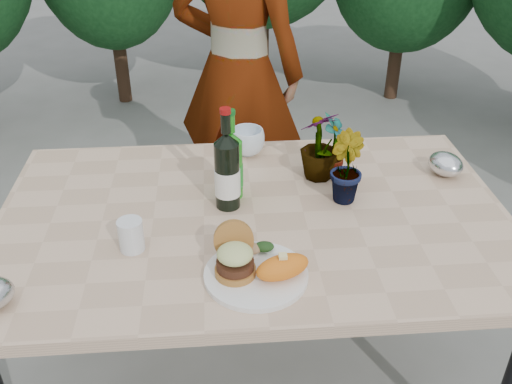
{
  "coord_description": "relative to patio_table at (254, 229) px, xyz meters",
  "views": [
    {
      "loc": [
        -0.11,
        -1.48,
        1.75
      ],
      "look_at": [
        0.0,
        -0.08,
        0.88
      ],
      "focal_mm": 40.0,
      "sensor_mm": 36.0,
      "label": 1
    }
  ],
  "objects": [
    {
      "name": "ground",
      "position": [
        0.0,
        0.0,
        -0.69
      ],
      "size": [
        80.0,
        80.0,
        0.0
      ],
      "primitive_type": "plane",
      "color": "slate",
      "rests_on": "ground"
    },
    {
      "name": "patio_table",
      "position": [
        0.0,
        0.0,
        0.0
      ],
      "size": [
        1.6,
        1.0,
        0.75
      ],
      "color": "#CEAA89",
      "rests_on": "ground"
    },
    {
      "name": "dinner_plate",
      "position": [
        -0.02,
        -0.3,
        0.06
      ],
      "size": [
        0.28,
        0.28,
        0.01
      ],
      "primitive_type": "cylinder",
      "color": "white",
      "rests_on": "patio_table"
    },
    {
      "name": "burger_stack",
      "position": [
        -0.07,
        -0.28,
        0.12
      ],
      "size": [
        0.11,
        0.16,
        0.11
      ],
      "color": "#B7722D",
      "rests_on": "dinner_plate"
    },
    {
      "name": "sweet_potato",
      "position": [
        0.05,
        -0.32,
        0.1
      ],
      "size": [
        0.17,
        0.12,
        0.06
      ],
      "primitive_type": "ellipsoid",
      "rotation": [
        0.0,
        0.0,
        0.35
      ],
      "color": "orange",
      "rests_on": "dinner_plate"
    },
    {
      "name": "grilled_veg",
      "position": [
        -0.0,
        -0.21,
        0.09
      ],
      "size": [
        0.08,
        0.05,
        0.03
      ],
      "color": "olive",
      "rests_on": "dinner_plate"
    },
    {
      "name": "wine_bottle",
      "position": [
        -0.08,
        0.05,
        0.18
      ],
      "size": [
        0.08,
        0.08,
        0.34
      ],
      "rotation": [
        0.0,
        0.0,
        -0.4
      ],
      "color": "black",
      "rests_on": "patio_table"
    },
    {
      "name": "sparkling_water",
      "position": [
        -0.06,
        0.12,
        0.17
      ],
      "size": [
        0.07,
        0.07,
        0.3
      ],
      "rotation": [
        0.0,
        0.0,
        -0.02
      ],
      "color": "#1C8718",
      "rests_on": "patio_table"
    },
    {
      "name": "plastic_cup",
      "position": [
        -0.36,
        -0.15,
        0.1
      ],
      "size": [
        0.07,
        0.07,
        0.09
      ],
      "primitive_type": "cylinder",
      "color": "silver",
      "rests_on": "patio_table"
    },
    {
      "name": "seedling_left",
      "position": [
        0.29,
        0.22,
        0.17
      ],
      "size": [
        0.13,
        0.15,
        0.23
      ],
      "primitive_type": "imported",
      "rotation": [
        0.0,
        0.0,
        1.02
      ],
      "color": "#285A1E",
      "rests_on": "patio_table"
    },
    {
      "name": "seedling_mid",
      "position": [
        0.29,
        0.07,
        0.17
      ],
      "size": [
        0.13,
        0.14,
        0.23
      ],
      "primitive_type": "imported",
      "rotation": [
        0.0,
        0.0,
        1.78
      ],
      "color": "#1C501B",
      "rests_on": "patio_table"
    },
    {
      "name": "seedling_right",
      "position": [
        0.24,
        0.22,
        0.18
      ],
      "size": [
        0.19,
        0.19,
        0.24
      ],
      "primitive_type": "imported",
      "rotation": [
        0.0,
        0.0,
        3.67
      ],
      "color": "#23551D",
      "rests_on": "patio_table"
    },
    {
      "name": "blue_bowl",
      "position": [
        0.01,
        0.4,
        0.11
      ],
      "size": [
        0.14,
        0.14,
        0.1
      ],
      "primitive_type": "imported",
      "rotation": [
        0.0,
        0.0,
        0.14
      ],
      "color": "silver",
      "rests_on": "patio_table"
    },
    {
      "name": "foil_packet_right",
      "position": [
        0.68,
        0.2,
        0.1
      ],
      "size": [
        0.15,
        0.16,
        0.08
      ],
      "primitive_type": "ellipsoid",
      "rotation": [
        0.0,
        0.0,
        1.92
      ],
      "color": "silver",
      "rests_on": "patio_table"
    },
    {
      "name": "person",
      "position": [
        0.0,
        1.02,
        0.15
      ],
      "size": [
        0.73,
        0.62,
        1.69
      ],
      "primitive_type": "imported",
      "rotation": [
        0.0,
        0.0,
        2.74
      ],
      "color": "#8C6046",
      "rests_on": "ground"
    }
  ]
}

